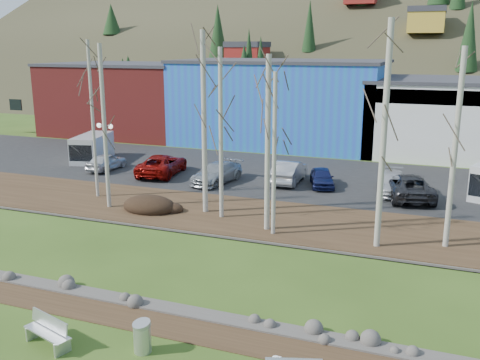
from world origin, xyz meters
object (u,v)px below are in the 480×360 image
at_px(litter_bin, 142,338).
at_px(car_1, 162,165).
at_px(car_2, 217,173).
at_px(van_grey, 91,148).
at_px(street_lamp, 105,135).
at_px(car_6, 392,183).
at_px(car_0, 106,162).
at_px(bench_intact, 48,331).
at_px(seagull, 277,359).
at_px(car_3, 322,177).
at_px(car_4, 289,172).
at_px(car_5, 408,186).

relative_size(litter_bin, car_1, 0.18).
bearing_deg(litter_bin, car_1, 117.29).
xyz_separation_m(car_2, van_grey, (-12.92, 3.15, 0.38)).
height_order(litter_bin, street_lamp, street_lamp).
bearing_deg(car_6, street_lamp, 178.95).
relative_size(street_lamp, car_0, 0.99).
bearing_deg(bench_intact, car_1, 126.65).
height_order(seagull, van_grey, van_grey).
relative_size(litter_bin, car_2, 0.20).
distance_m(bench_intact, seagull, 7.59).
xyz_separation_m(street_lamp, car_2, (8.75, 0.68, -2.36)).
xyz_separation_m(car_1, car_2, (4.84, -0.79, -0.07)).
bearing_deg(car_1, car_0, -5.78).
height_order(seagull, car_3, car_3).
distance_m(bench_intact, car_0, 25.52).
bearing_deg(car_6, car_0, 175.27).
xyz_separation_m(litter_bin, car_4, (-1.44, 22.58, 0.44)).
bearing_deg(car_5, seagull, 68.70).
relative_size(litter_bin, car_4, 0.20).
distance_m(bench_intact, car_1, 23.62).
bearing_deg(car_0, car_2, 176.59).
bearing_deg(car_1, car_4, 178.59).
xyz_separation_m(bench_intact, van_grey, (-16.04, 24.59, 0.74)).
height_order(car_2, car_6, car_2).
xyz_separation_m(car_3, car_5, (5.80, -0.87, 0.15)).
distance_m(car_1, car_5, 17.89).
bearing_deg(car_5, car_2, -10.98).
bearing_deg(seagull, car_0, 158.38).
bearing_deg(car_0, car_3, -176.42).
xyz_separation_m(seagull, car_6, (1.46, 21.47, 0.66)).
distance_m(litter_bin, street_lamp, 25.16).
relative_size(bench_intact, litter_bin, 2.07).
bearing_deg(car_0, car_1, -177.75).
bearing_deg(car_1, bench_intact, 101.82).
relative_size(seagull, car_4, 0.08).
relative_size(bench_intact, car_3, 0.54).
bearing_deg(car_4, bench_intact, 84.46).
xyz_separation_m(car_0, van_grey, (-3.20, 2.54, 0.41)).
distance_m(car_1, van_grey, 8.42).
distance_m(car_2, car_4, 5.16).
distance_m(street_lamp, car_1, 4.76).
bearing_deg(car_2, car_4, 30.91).
xyz_separation_m(litter_bin, car_0, (-15.96, 21.31, 0.32)).
bearing_deg(car_5, car_6, -55.85).
xyz_separation_m(street_lamp, van_grey, (-4.17, 3.83, -1.98)).
bearing_deg(car_6, car_2, -179.54).
height_order(seagull, street_lamp, street_lamp).
xyz_separation_m(car_6, van_grey, (-24.90, 1.45, 0.41)).
relative_size(bench_intact, street_lamp, 0.52).
bearing_deg(car_3, litter_bin, -110.30).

